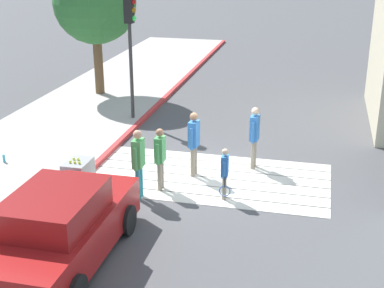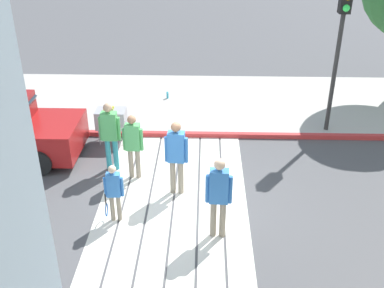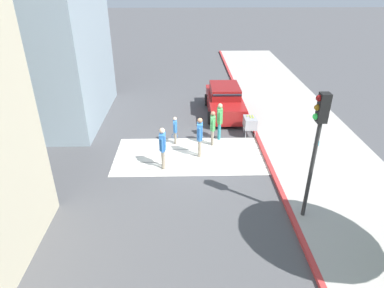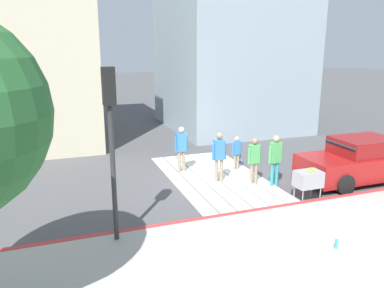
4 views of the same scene
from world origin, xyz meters
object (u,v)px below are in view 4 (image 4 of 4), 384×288
(traffic_light_corner, at_px, (110,121))
(water_bottle, at_px, (336,244))
(pedestrian_adult_trailing, at_px, (254,158))
(pedestrian_adult_side, at_px, (275,157))
(car_parked_near_curb, at_px, (359,161))
(tennis_ball_cart, at_px, (308,179))
(pedestrian_teen_behind, at_px, (219,154))
(pedestrian_adult_lead, at_px, (181,146))
(pedestrian_child_with_racket, at_px, (237,151))

(traffic_light_corner, relative_size, water_bottle, 19.27)
(pedestrian_adult_trailing, height_order, pedestrian_adult_side, pedestrian_adult_side)
(car_parked_near_curb, bearing_deg, pedestrian_adult_side, 79.46)
(car_parked_near_curb, height_order, traffic_light_corner, traffic_light_corner)
(tennis_ball_cart, distance_m, pedestrian_teen_behind, 3.15)
(pedestrian_adult_lead, distance_m, pedestrian_teen_behind, 1.75)
(traffic_light_corner, bearing_deg, tennis_ball_cart, -83.57)
(car_parked_near_curb, distance_m, water_bottle, 5.62)
(traffic_light_corner, relative_size, pedestrian_adult_trailing, 2.58)
(car_parked_near_curb, bearing_deg, pedestrian_teen_behind, 71.74)
(pedestrian_adult_trailing, height_order, pedestrian_child_with_racket, pedestrian_adult_trailing)
(pedestrian_adult_side, xyz_separation_m, pedestrian_child_with_racket, (2.05, 0.44, -0.29))
(traffic_light_corner, xyz_separation_m, water_bottle, (-2.21, -4.73, -2.81))
(pedestrian_teen_behind, height_order, pedestrian_child_with_racket, pedestrian_teen_behind)
(water_bottle, bearing_deg, pedestrian_teen_behind, 6.70)
(pedestrian_adult_trailing, distance_m, pedestrian_child_with_racket, 1.70)
(pedestrian_adult_trailing, relative_size, pedestrian_adult_side, 0.92)
(pedestrian_adult_side, height_order, pedestrian_teen_behind, pedestrian_teen_behind)
(car_parked_near_curb, distance_m, pedestrian_child_with_racket, 4.40)
(traffic_light_corner, height_order, pedestrian_teen_behind, traffic_light_corner)
(tennis_ball_cart, xyz_separation_m, pedestrian_child_with_racket, (3.53, 0.71, 0.05))
(car_parked_near_curb, height_order, water_bottle, car_parked_near_curb)
(water_bottle, xyz_separation_m, pedestrian_adult_lead, (6.85, 1.53, 0.80))
(pedestrian_adult_lead, distance_m, pedestrian_adult_trailing, 2.88)
(tennis_ball_cart, xyz_separation_m, pedestrian_adult_lead, (3.97, 2.82, 0.33))
(pedestrian_teen_behind, distance_m, pedestrian_child_with_racket, 1.64)
(car_parked_near_curb, relative_size, pedestrian_teen_behind, 2.41)
(tennis_ball_cart, bearing_deg, pedestrian_adult_trailing, 25.41)
(traffic_light_corner, xyz_separation_m, tennis_ball_cart, (0.68, -6.02, -2.34))
(traffic_light_corner, height_order, pedestrian_adult_side, traffic_light_corner)
(pedestrian_adult_lead, xyz_separation_m, pedestrian_child_with_racket, (-0.44, -2.11, -0.28))
(water_bottle, bearing_deg, tennis_ball_cart, -24.20)
(car_parked_near_curb, distance_m, pedestrian_adult_lead, 6.43)
(traffic_light_corner, distance_m, pedestrian_teen_behind, 5.54)
(pedestrian_adult_trailing, bearing_deg, pedestrian_teen_behind, 59.30)
(car_parked_near_curb, xyz_separation_m, traffic_light_corner, (-1.58, 8.85, 2.30))
(pedestrian_child_with_racket, bearing_deg, tennis_ball_cart, -168.64)
(tennis_ball_cart, relative_size, pedestrian_teen_behind, 0.57)
(car_parked_near_curb, height_order, tennis_ball_cart, car_parked_near_curb)
(pedestrian_adult_side, bearing_deg, pedestrian_child_with_racket, 12.00)
(water_bottle, xyz_separation_m, pedestrian_adult_trailing, (4.73, -0.42, 0.73))
(tennis_ball_cart, xyz_separation_m, pedestrian_teen_behind, (2.47, 1.93, 0.34))
(traffic_light_corner, distance_m, pedestrian_adult_lead, 5.99)
(car_parked_near_curb, height_order, pedestrian_adult_lead, pedestrian_adult_lead)
(tennis_ball_cart, xyz_separation_m, pedestrian_adult_trailing, (1.84, 0.88, 0.26))
(pedestrian_adult_lead, relative_size, pedestrian_adult_trailing, 1.07)
(water_bottle, relative_size, pedestrian_teen_behind, 0.12)
(tennis_ball_cart, distance_m, water_bottle, 3.20)
(pedestrian_adult_lead, relative_size, pedestrian_teen_behind, 0.99)
(pedestrian_adult_side, bearing_deg, traffic_light_corner, 110.55)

